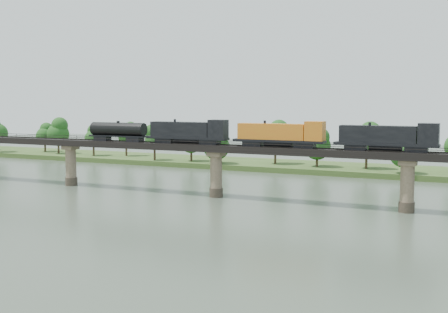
% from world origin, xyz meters
% --- Properties ---
extents(ground, '(400.00, 400.00, 0.00)m').
position_xyz_m(ground, '(0.00, 0.00, 0.00)').
color(ground, '#364334').
rests_on(ground, ground).
extents(far_bank, '(300.00, 24.00, 1.60)m').
position_xyz_m(far_bank, '(0.00, 85.00, 0.80)').
color(far_bank, '#334D1E').
rests_on(far_bank, ground).
extents(bridge, '(236.00, 30.00, 11.50)m').
position_xyz_m(bridge, '(0.00, 30.00, 5.46)').
color(bridge, '#473A2D').
rests_on(bridge, ground).
extents(bridge_superstructure, '(220.00, 4.90, 0.75)m').
position_xyz_m(bridge_superstructure, '(0.00, 30.00, 11.79)').
color(bridge_superstructure, black).
rests_on(bridge_superstructure, bridge).
extents(far_treeline, '(289.06, 17.54, 13.60)m').
position_xyz_m(far_treeline, '(-8.21, 80.52, 8.83)').
color(far_treeline, '#382619').
rests_on(far_treeline, far_bank).
extents(freight_train, '(78.82, 3.07, 5.43)m').
position_xyz_m(freight_train, '(7.33, 30.00, 14.09)').
color(freight_train, black).
rests_on(freight_train, bridge).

